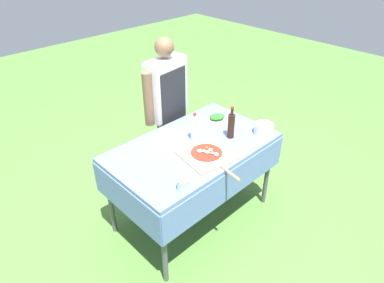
{
  "coord_description": "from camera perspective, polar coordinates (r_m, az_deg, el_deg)",
  "views": [
    {
      "loc": [
        -1.65,
        -1.69,
        2.36
      ],
      "look_at": [
        -0.01,
        0.0,
        0.84
      ],
      "focal_mm": 32.0,
      "sensor_mm": 36.0,
      "label": 1
    }
  ],
  "objects": [
    {
      "name": "ground_plane",
      "position": [
        3.34,
        0.13,
        -12.15
      ],
      "size": [
        12.0,
        12.0,
        0.0
      ],
      "primitive_type": "plane",
      "color": "#517F38"
    },
    {
      "name": "prep_table",
      "position": [
        2.88,
        0.15,
        -1.97
      ],
      "size": [
        1.41,
        0.84,
        0.8
      ],
      "color": "#607AB7",
      "rests_on": "ground"
    },
    {
      "name": "person_cook",
      "position": [
        3.31,
        -4.2,
        6.5
      ],
      "size": [
        0.57,
        0.23,
        1.52
      ],
      "rotation": [
        0.0,
        0.0,
        3.26
      ],
      "color": "#70604C",
      "rests_on": "ground"
    },
    {
      "name": "pizza_on_peel",
      "position": [
        2.7,
        2.56,
        -2.2
      ],
      "size": [
        0.44,
        0.61,
        0.05
      ],
      "rotation": [
        0.0,
        0.0,
        -0.16
      ],
      "color": "tan",
      "rests_on": "prep_table"
    },
    {
      "name": "oil_bottle",
      "position": [
        2.89,
        6.54,
        2.7
      ],
      "size": [
        0.06,
        0.06,
        0.29
      ],
      "color": "black",
      "rests_on": "prep_table"
    },
    {
      "name": "water_bottle",
      "position": [
        2.84,
        0.45,
        2.4
      ],
      "size": [
        0.07,
        0.07,
        0.25
      ],
      "color": "silver",
      "rests_on": "prep_table"
    },
    {
      "name": "herb_container",
      "position": [
        3.19,
        4.21,
        4.06
      ],
      "size": [
        0.21,
        0.19,
        0.05
      ],
      "rotation": [
        0.0,
        0.0,
        -0.43
      ],
      "color": "silver",
      "rests_on": "prep_table"
    },
    {
      "name": "mixing_tub",
      "position": [
        3.03,
        11.9,
        2.1
      ],
      "size": [
        0.17,
        0.17,
        0.09
      ],
      "primitive_type": "cylinder",
      "color": "silver",
      "rests_on": "prep_table"
    },
    {
      "name": "plate_stack",
      "position": [
        2.89,
        -4.25,
        0.45
      ],
      "size": [
        0.28,
        0.28,
        0.03
      ],
      "color": "beige",
      "rests_on": "prep_table"
    },
    {
      "name": "sauce_jar",
      "position": [
        2.36,
        -1.49,
        -7.29
      ],
      "size": [
        0.08,
        0.08,
        0.09
      ],
      "color": "silver",
      "rests_on": "prep_table"
    }
  ]
}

